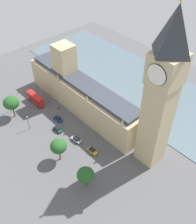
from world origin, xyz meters
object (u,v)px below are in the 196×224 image
clock_tower (161,94)px  car_yellow_cab_under_trees (92,151)px  car_silver_kerbside (76,139)px  street_lamp_slot_11 (9,105)px  plane_tree_far_end (59,146)px  plane_tree_slot_10 (86,175)px  pedestrian_leading (50,101)px  car_blue_trailing (58,119)px  street_lamp_slot_12 (28,121)px  car_dark_green_by_river_gate (57,129)px  parliament_building (80,92)px  pedestrian_opposite_hall (59,108)px  double_decker_bus_near_tower (35,98)px  pedestrian_corner (94,135)px  plane_tree_midblock (11,103)px

clock_tower → car_yellow_cab_under_trees: 36.06m
car_silver_kerbside → street_lamp_slot_11: (10.62, -33.98, 3.19)m
plane_tree_far_end → plane_tree_slot_10: (0.16, 15.12, -1.18)m
pedestrian_leading → plane_tree_far_end: 35.12m
clock_tower → plane_tree_slot_10: size_ratio=6.68×
car_blue_trailing → plane_tree_slot_10: bearing=-116.3°
plane_tree_far_end → street_lamp_slot_12: (0.16, -21.69, -2.46)m
car_yellow_cab_under_trees → plane_tree_far_end: (11.03, -5.64, 6.40)m
street_lamp_slot_12 → street_lamp_slot_11: bearing=-88.6°
street_lamp_slot_12 → car_dark_green_by_river_gate: bearing=132.4°
parliament_building → clock_tower: size_ratio=1.11×
parliament_building → pedestrian_leading: size_ratio=38.34×
street_lamp_slot_12 → plane_tree_slot_10: bearing=90.0°
street_lamp_slot_11 → car_dark_green_by_river_gate: bearing=109.2°
car_blue_trailing → car_yellow_cab_under_trees: 23.73m
pedestrian_opposite_hall → street_lamp_slot_11: street_lamp_slot_11 is taller
double_decker_bus_near_tower → car_blue_trailing: double_decker_bus_near_tower is taller
double_decker_bus_near_tower → pedestrian_corner: size_ratio=6.62×
clock_tower → car_yellow_cab_under_trees: bearing=-47.9°
pedestrian_opposite_hall → plane_tree_slot_10: plane_tree_slot_10 is taller
car_yellow_cab_under_trees → street_lamp_slot_12: street_lamp_slot_12 is taller
double_decker_bus_near_tower → street_lamp_slot_11: (11.74, -2.26, 1.44)m
car_silver_kerbside → pedestrian_leading: (-6.04, -27.40, -0.14)m
pedestrian_corner → pedestrian_opposite_hall: size_ratio=0.97×
plane_tree_midblock → plane_tree_slot_10: (-0.70, 48.28, -1.61)m
car_silver_kerbside → plane_tree_slot_10: 21.55m
double_decker_bus_near_tower → pedestrian_leading: (-4.92, 4.32, -1.88)m
plane_tree_midblock → street_lamp_slot_11: (-0.32, -3.93, -3.64)m
pedestrian_opposite_hall → street_lamp_slot_12: size_ratio=0.23×
clock_tower → double_decker_bus_near_tower: clock_tower is taller
pedestrian_corner → plane_tree_midblock: bearing=157.2°
parliament_building → street_lamp_slot_11: (25.81, -18.64, -4.17)m
plane_tree_far_end → street_lamp_slot_11: 37.23m
parliament_building → street_lamp_slot_11: parliament_building is taller
pedestrian_leading → street_lamp_slot_11: bearing=31.7°
plane_tree_slot_10 → double_decker_bus_near_tower: bearing=-102.8°
pedestrian_opposite_hall → plane_tree_far_end: plane_tree_far_end is taller
car_blue_trailing → street_lamp_slot_11: size_ratio=0.85×
double_decker_bus_near_tower → street_lamp_slot_11: size_ratio=1.82×
car_silver_kerbside → pedestrian_opposite_hall: (-6.45, -20.83, -0.15)m
car_dark_green_by_river_gate → pedestrian_corner: bearing=122.9°
parliament_building → car_blue_trailing: bearing=1.5°
clock_tower → plane_tree_far_end: size_ratio=5.82×
car_blue_trailing → car_silver_kerbside: same height
pedestrian_corner → pedestrian_opposite_hall: pedestrian_opposite_hall is taller
car_dark_green_by_river_gate → pedestrian_opposite_hall: size_ratio=2.82×
clock_tower → double_decker_bus_near_tower: 64.22m
plane_tree_far_end → street_lamp_slot_12: 21.83m
parliament_building → car_silver_kerbside: size_ratio=13.21×
street_lamp_slot_12 → plane_tree_midblock: bearing=-86.5°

